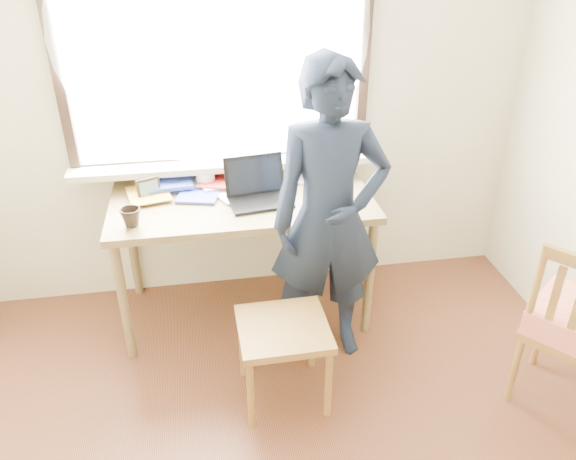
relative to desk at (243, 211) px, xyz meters
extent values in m
cube|color=beige|center=(0.12, 0.37, 0.57)|extent=(3.50, 0.02, 2.60)
cube|color=white|center=(-0.08, 0.35, 0.87)|extent=(1.70, 0.01, 1.30)
cube|color=black|center=(-0.08, 0.34, 0.19)|extent=(1.82, 0.06, 0.06)
cube|color=black|center=(-0.96, 0.34, 0.87)|extent=(0.06, 0.06, 1.30)
cube|color=black|center=(0.80, 0.34, 0.87)|extent=(0.06, 0.06, 1.30)
cube|color=beige|center=(-0.08, 0.27, 0.20)|extent=(1.85, 0.20, 0.04)
cube|color=white|center=(-0.08, 0.28, 0.97)|extent=(1.95, 0.02, 1.65)
cube|color=olive|center=(0.00, 0.00, 0.06)|extent=(1.53, 0.76, 0.04)
cylinder|color=olive|center=(-0.71, -0.33, -0.35)|extent=(0.05, 0.05, 0.78)
cylinder|color=olive|center=(-0.71, 0.33, -0.35)|extent=(0.05, 0.05, 0.78)
cylinder|color=olive|center=(0.71, -0.33, -0.35)|extent=(0.05, 0.05, 0.78)
cylinder|color=olive|center=(0.71, 0.33, -0.35)|extent=(0.05, 0.05, 0.78)
cube|color=black|center=(0.10, -0.08, 0.09)|extent=(0.38, 0.30, 0.02)
cube|color=black|center=(0.08, 0.04, 0.21)|extent=(0.36, 0.12, 0.23)
cube|color=black|center=(0.08, 0.04, 0.21)|extent=(0.32, 0.10, 0.19)
cube|color=black|center=(0.10, -0.09, 0.10)|extent=(0.33, 0.19, 0.00)
imported|color=white|center=(-0.20, 0.21, 0.13)|extent=(0.16, 0.16, 0.09)
imported|color=black|center=(-0.61, -0.23, 0.14)|extent=(0.12, 0.12, 0.10)
ellipsoid|color=black|center=(0.41, -0.10, 0.10)|extent=(0.10, 0.07, 0.04)
cube|color=white|center=(-0.38, 0.25, 0.09)|extent=(0.30, 0.26, 0.01)
cube|color=white|center=(-0.34, 0.18, 0.09)|extent=(0.34, 0.36, 0.01)
cube|color=gold|center=(-0.28, 0.13, 0.09)|extent=(0.34, 0.30, 0.00)
cube|color=white|center=(-0.48, 0.20, 0.10)|extent=(0.29, 0.25, 0.00)
cube|color=white|center=(-0.21, 0.07, 0.11)|extent=(0.28, 0.34, 0.02)
cube|color=#A7231E|center=(-0.09, 0.08, 0.11)|extent=(0.21, 0.26, 0.02)
cube|color=#374CB3|center=(-0.46, 0.26, 0.12)|extent=(0.33, 0.32, 0.02)
cube|color=white|center=(-0.41, 0.22, 0.13)|extent=(0.27, 0.25, 0.02)
cube|color=#374CB3|center=(-0.11, 0.21, 0.12)|extent=(0.37, 0.37, 0.01)
cube|color=white|center=(-0.06, 0.13, 0.13)|extent=(0.32, 0.35, 0.01)
imported|color=white|center=(-0.35, 0.27, 0.10)|extent=(0.32, 0.33, 0.03)
imported|color=white|center=(0.40, 0.24, 0.09)|extent=(0.26, 0.28, 0.02)
cube|color=black|center=(-0.53, 0.10, 0.14)|extent=(0.13, 0.07, 0.11)
cube|color=#38622B|center=(-0.53, 0.10, 0.14)|extent=(0.10, 0.05, 0.08)
cube|color=olive|center=(0.12, -0.77, -0.29)|extent=(0.46, 0.44, 0.04)
cylinder|color=olive|center=(-0.07, -0.96, -0.52)|extent=(0.04, 0.04, 0.43)
cylinder|color=olive|center=(-0.08, -0.59, -0.52)|extent=(0.04, 0.04, 0.43)
cylinder|color=olive|center=(0.32, -0.95, -0.52)|extent=(0.04, 0.04, 0.43)
cylinder|color=olive|center=(0.31, -0.58, -0.52)|extent=(0.04, 0.04, 0.43)
cube|color=olive|center=(1.57, -1.05, -0.29)|extent=(0.62, 0.62, 0.04)
cylinder|color=olive|center=(1.59, -0.78, -0.52)|extent=(0.04, 0.04, 0.42)
cylinder|color=olive|center=(1.30, -1.01, -0.52)|extent=(0.04, 0.04, 0.42)
cylinder|color=olive|center=(1.29, -1.02, -0.02)|extent=(0.04, 0.04, 0.51)
cube|color=olive|center=(1.41, -1.17, -0.05)|extent=(0.04, 0.04, 0.41)
cube|color=olive|center=(1.35, -1.09, -0.05)|extent=(0.04, 0.04, 0.41)
imported|color=black|center=(0.43, -0.41, 0.13)|extent=(0.64, 0.43, 1.73)
camera|label=1|loc=(-0.23, -2.97, 1.54)|focal=35.00mm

